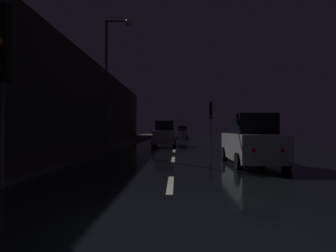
{
  "coord_description": "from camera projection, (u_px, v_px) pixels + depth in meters",
  "views": [
    {
      "loc": [
        0.16,
        -3.88,
        1.46
      ],
      "look_at": [
        -0.45,
        14.64,
        1.67
      ],
      "focal_mm": 28.0,
      "sensor_mm": 36.0,
      "label": 1
    }
  ],
  "objects": [
    {
      "name": "building_facade_left",
      "position": [
        82.0,
        99.0,
        25.2
      ],
      "size": [
        0.8,
        63.0,
        8.68
      ],
      "primitive_type": "cube",
      "color": "#2D2B28",
      "rests_on": "ground"
    },
    {
      "name": "lane_centerline",
      "position": [
        173.0,
        160.0,
        12.2
      ],
      "size": [
        0.16,
        12.59,
        0.01
      ],
      "color": "beige",
      "rests_on": "ground"
    },
    {
      "name": "traffic_light_near_left",
      "position": [
        2.0,
        56.0,
        6.41
      ],
      "size": [
        0.34,
        0.47,
        4.52
      ],
      "rotation": [
        0.0,
        0.0,
        -1.46
      ],
      "color": "#38383A",
      "rests_on": "ground"
    },
    {
      "name": "car_approaching_headlights",
      "position": [
        165.0,
        134.0,
        22.79
      ],
      "size": [
        1.98,
        4.29,
        2.16
      ],
      "rotation": [
        0.0,
        0.0,
        -1.57
      ],
      "color": "#A5A8AD",
      "rests_on": "ground"
    },
    {
      "name": "car_parked_right_near",
      "position": [
        251.0,
        141.0,
        10.74
      ],
      "size": [
        1.89,
        4.1,
        2.06
      ],
      "rotation": [
        0.0,
        0.0,
        1.57
      ],
      "color": "#A5A8AD",
      "rests_on": "ground"
    },
    {
      "name": "ground",
      "position": [
        175.0,
        142.0,
        28.36
      ],
      "size": [
        25.05,
        84.0,
        0.02
      ],
      "primitive_type": "cube",
      "color": "black"
    },
    {
      "name": "car_distant_taillights",
      "position": [
        182.0,
        133.0,
        40.1
      ],
      "size": [
        1.75,
        3.8,
        1.91
      ],
      "rotation": [
        0.0,
        0.0,
        1.57
      ],
      "color": "silver",
      "rests_on": "ground"
    },
    {
      "name": "sidewalk_left",
      "position": [
        117.0,
        142.0,
        28.57
      ],
      "size": [
        4.4,
        84.0,
        0.15
      ],
      "primitive_type": "cube",
      "color": "#33302D",
      "rests_on": "ground"
    },
    {
      "name": "streetlamp_overhead",
      "position": [
        113.0,
        66.0,
        16.33
      ],
      "size": [
        1.7,
        0.44,
        8.33
      ],
      "color": "#2D2D30",
      "rests_on": "ground"
    },
    {
      "name": "traffic_light_far_right",
      "position": [
        211.0,
        113.0,
        29.54
      ],
      "size": [
        0.36,
        0.48,
        4.52
      ],
      "rotation": [
        0.0,
        0.0,
        -1.75
      ],
      "color": "#38383A",
      "rests_on": "ground"
    }
  ]
}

